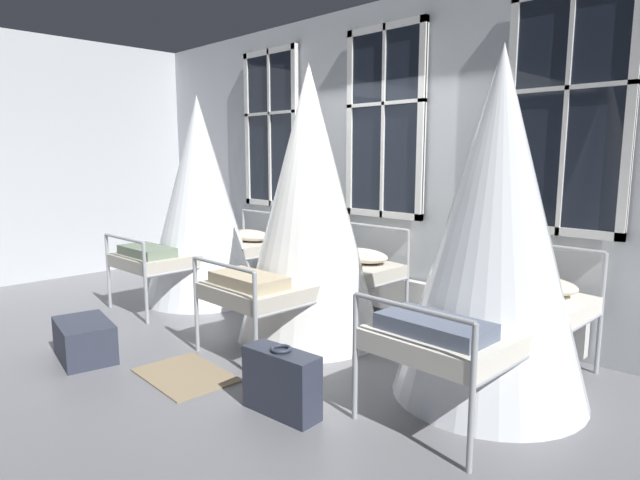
{
  "coord_description": "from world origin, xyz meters",
  "views": [
    {
      "loc": [
        3.59,
        -3.23,
        1.73
      ],
      "look_at": [
        0.15,
        0.2,
        0.95
      ],
      "focal_mm": 30.0,
      "sensor_mm": 36.0,
      "label": 1
    }
  ],
  "objects_px": {
    "cot_third": "(495,232)",
    "suitcase_dark": "(281,382)",
    "cot_second": "(309,209)",
    "cot_first": "(200,203)",
    "travel_trunk": "(85,340)"
  },
  "relations": [
    {
      "from": "cot_third",
      "to": "suitcase_dark",
      "type": "height_order",
      "value": "cot_third"
    },
    {
      "from": "cot_second",
      "to": "suitcase_dark",
      "type": "height_order",
      "value": "cot_second"
    },
    {
      "from": "cot_second",
      "to": "cot_third",
      "type": "distance_m",
      "value": 1.81
    },
    {
      "from": "cot_first",
      "to": "travel_trunk",
      "type": "xyz_separation_m",
      "value": [
        0.96,
        -1.8,
        -1.0
      ]
    },
    {
      "from": "cot_second",
      "to": "suitcase_dark",
      "type": "distance_m",
      "value": 1.85
    },
    {
      "from": "cot_first",
      "to": "cot_third",
      "type": "height_order",
      "value": "cot_third"
    },
    {
      "from": "cot_first",
      "to": "suitcase_dark",
      "type": "bearing_deg",
      "value": -114.64
    },
    {
      "from": "cot_second",
      "to": "travel_trunk",
      "type": "height_order",
      "value": "cot_second"
    },
    {
      "from": "cot_first",
      "to": "travel_trunk",
      "type": "relative_size",
      "value": 3.77
    },
    {
      "from": "cot_first",
      "to": "cot_third",
      "type": "distance_m",
      "value": 3.74
    },
    {
      "from": "cot_second",
      "to": "suitcase_dark",
      "type": "bearing_deg",
      "value": -140.41
    },
    {
      "from": "cot_second",
      "to": "cot_third",
      "type": "relative_size",
      "value": 1.03
    },
    {
      "from": "travel_trunk",
      "to": "suitcase_dark",
      "type": "bearing_deg",
      "value": 15.62
    },
    {
      "from": "suitcase_dark",
      "to": "cot_third",
      "type": "bearing_deg",
      "value": 51.72
    },
    {
      "from": "cot_first",
      "to": "suitcase_dark",
      "type": "distance_m",
      "value": 3.3
    }
  ]
}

